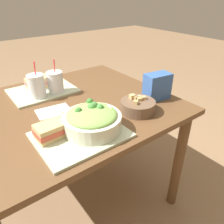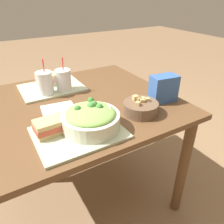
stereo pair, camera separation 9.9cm
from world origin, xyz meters
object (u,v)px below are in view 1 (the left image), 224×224
(drink_cup_dark, at_px, (37,87))
(salad_bowl, at_px, (92,119))
(chip_bag, at_px, (157,86))
(sandwich_far, at_px, (39,82))
(baguette_far, at_px, (41,79))
(drink_cup_red, at_px, (55,83))
(napkin_folded, at_px, (54,111))
(soup_bowl, at_px, (138,106))
(sandwich_near, at_px, (54,129))
(baguette_near, at_px, (75,114))

(drink_cup_dark, bearing_deg, salad_bowl, -81.32)
(salad_bowl, bearing_deg, chip_bag, 7.32)
(sandwich_far, height_order, baguette_far, sandwich_far)
(drink_cup_red, height_order, napkin_folded, drink_cup_red)
(soup_bowl, xyz_separation_m, sandwich_near, (-0.44, 0.04, 0.01))
(drink_cup_dark, xyz_separation_m, drink_cup_red, (0.11, -0.00, -0.00))
(baguette_far, height_order, drink_cup_dark, drink_cup_dark)
(soup_bowl, distance_m, drink_cup_red, 0.51)
(chip_bag, relative_size, napkin_folded, 0.85)
(drink_cup_dark, bearing_deg, drink_cup_red, -0.00)
(soup_bowl, bearing_deg, baguette_far, 111.44)
(drink_cup_red, distance_m, chip_bag, 0.59)
(salad_bowl, height_order, drink_cup_red, drink_cup_red)
(sandwich_near, distance_m, drink_cup_dark, 0.42)
(napkin_folded, bearing_deg, drink_cup_red, 61.25)
(soup_bowl, bearing_deg, drink_cup_red, 117.73)
(salad_bowl, distance_m, chip_bag, 0.48)
(soup_bowl, distance_m, chip_bag, 0.20)
(sandwich_near, relative_size, baguette_far, 1.54)
(drink_cup_dark, bearing_deg, soup_bowl, -52.38)
(soup_bowl, bearing_deg, napkin_folded, 142.82)
(salad_bowl, xyz_separation_m, baguette_near, (-0.02, 0.11, -0.02))
(drink_cup_red, bearing_deg, sandwich_far, 109.50)
(sandwich_far, bearing_deg, sandwich_near, -108.11)
(baguette_near, xyz_separation_m, drink_cup_dark, (-0.05, 0.35, 0.03))
(chip_bag, bearing_deg, drink_cup_dark, 151.73)
(sandwich_far, bearing_deg, drink_cup_red, -73.54)
(baguette_near, bearing_deg, salad_bowl, -169.19)
(baguette_near, bearing_deg, sandwich_far, -2.84)
(salad_bowl, bearing_deg, sandwich_near, 162.50)
(salad_bowl, distance_m, napkin_folded, 0.28)
(soup_bowl, bearing_deg, chip_bag, 14.99)
(baguette_near, relative_size, chip_bag, 0.68)
(salad_bowl, xyz_separation_m, chip_bag, (0.47, 0.06, 0.01))
(baguette_near, height_order, chip_bag, chip_bag)
(sandwich_near, bearing_deg, salad_bowl, -20.57)
(soup_bowl, distance_m, baguette_far, 0.70)
(sandwich_far, bearing_deg, baguette_far, 55.82)
(drink_cup_dark, xyz_separation_m, napkin_folded, (0.01, -0.19, -0.07))
(drink_cup_red, bearing_deg, sandwich_near, -115.48)
(soup_bowl, height_order, baguette_near, soup_bowl)
(salad_bowl, relative_size, sandwich_far, 1.54)
(soup_bowl, height_order, chip_bag, chip_bag)
(soup_bowl, relative_size, baguette_near, 1.68)
(salad_bowl, distance_m, drink_cup_dark, 0.47)
(drink_cup_dark, distance_m, napkin_folded, 0.21)
(sandwich_near, xyz_separation_m, baguette_far, (0.18, 0.61, -0.00))
(salad_bowl, height_order, soup_bowl, salad_bowl)
(salad_bowl, height_order, sandwich_near, salad_bowl)
(sandwich_near, bearing_deg, baguette_near, 21.00)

